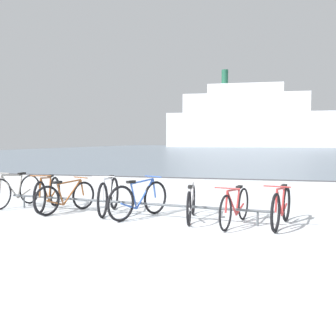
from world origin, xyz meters
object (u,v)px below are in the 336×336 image
Objects in this scene: bicycle_3 at (109,196)px; bicycle_4 at (139,200)px; bicycle_2 at (66,197)px; ferry_ship at (247,121)px; bicycle_1 at (48,193)px; bicycle_7 at (281,207)px; bicycle_6 at (235,207)px; bicycle_0 at (15,191)px; bicycle_5 at (191,203)px.

bicycle_4 is (0.78, -0.28, -0.01)m from bicycle_3.
bicycle_2 is 87.48m from ferry_ship.
bicycle_4 is at bearing -89.44° from ferry_ship.
ferry_ship is at bearing 90.05° from bicycle_3.
bicycle_4 reaches higher than bicycle_1.
bicycle_7 is (3.54, -0.44, -0.02)m from bicycle_3.
ferry_ship is at bearing 92.37° from bicycle_7.
bicycle_4 is 1.96m from bicycle_6.
bicycle_5 is (4.32, -0.53, -0.04)m from bicycle_0.
bicycle_7 is at bearing -87.63° from ferry_ship.
ferry_ship is (0.86, 87.28, 5.91)m from bicycle_2.
bicycle_0 is 3.30m from bicycle_4.
bicycle_5 is at bearing -6.96° from bicycle_0.
bicycle_1 is at bearing 174.12° from bicycle_5.
bicycle_0 reaches higher than bicycle_7.
ferry_ship is (2.40, 86.89, 5.87)m from bicycle_0.
bicycle_5 is 1.01× the size of bicycle_7.
bicycle_0 is 0.97× the size of bicycle_3.
bicycle_7 is (0.83, 0.09, 0.01)m from bicycle_6.
bicycle_2 is at bearing 174.45° from bicycle_4.
bicycle_2 is at bearing -14.04° from bicycle_0.
bicycle_3 is 1.03× the size of bicycle_5.
bicycle_3 reaches higher than bicycle_2.
bicycle_4 is at bearing 172.77° from bicycle_6.
ferry_ship reaches higher than bicycle_7.
bicycle_7 is at bearing -4.14° from bicycle_2.
ferry_ship is at bearing 91.26° from bicycle_5.
ferry_ship is at bearing 90.56° from bicycle_4.
bicycle_1 is 87.29m from ferry_ship.
bicycle_5 is at bearing 173.92° from bicycle_7.
bicycle_0 is 87.13m from ferry_ship.
bicycle_0 reaches higher than bicycle_6.
bicycle_6 reaches higher than bicycle_2.
bicycle_4 is at bearing 176.74° from bicycle_7.
bicycle_3 reaches higher than bicycle_5.
bicycle_4 reaches higher than bicycle_2.
bicycle_6 is (2.72, -0.53, -0.04)m from bicycle_3.
bicycle_6 is at bearing -8.72° from bicycle_0.
bicycle_7 is 87.88m from ferry_ship.
ferry_ship is (-0.08, 87.16, 5.87)m from bicycle_3.
ferry_ship reaches higher than bicycle_6.
bicycle_2 is 4.50m from bicycle_7.
bicycle_4 is at bearing -178.77° from bicycle_5.
ferry_ship is (1.43, 87.08, 5.88)m from bicycle_1.
bicycle_0 is at bearing -91.58° from ferry_ship.
bicycle_0 is 1.58m from bicycle_2.
bicycle_2 is 2.79m from bicycle_5.
bicycle_4 is (3.25, -0.55, -0.01)m from bicycle_0.
bicycle_0 is at bearing 173.29° from bicycle_7.
bicycle_1 is at bearing 174.05° from bicycle_7.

